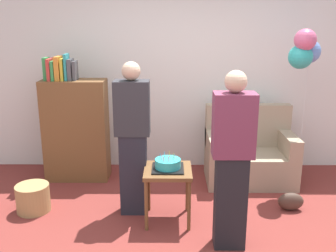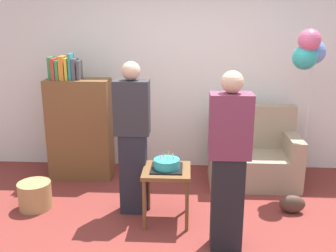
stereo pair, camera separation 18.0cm
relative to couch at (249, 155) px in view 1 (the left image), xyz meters
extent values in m
plane|color=maroon|center=(-0.89, -1.48, -0.34)|extent=(8.00, 8.00, 0.00)
cube|color=silver|center=(-0.89, 0.57, 1.01)|extent=(6.00, 0.10, 2.70)
cube|color=gray|center=(0.00, -0.06, -0.14)|extent=(1.10, 0.70, 0.40)
cube|color=gray|center=(0.00, 0.21, 0.34)|extent=(1.10, 0.16, 0.56)
cube|color=gray|center=(-0.47, -0.06, 0.18)|extent=(0.16, 0.70, 0.24)
cube|color=gray|center=(0.47, -0.06, 0.18)|extent=(0.16, 0.70, 0.24)
cube|color=brown|center=(-2.22, 0.05, 0.31)|extent=(0.80, 0.36, 1.30)
cube|color=#38934C|center=(-2.54, 0.05, 1.10)|extent=(0.05, 0.17, 0.28)
cube|color=red|center=(-2.49, 0.05, 1.09)|extent=(0.04, 0.26, 0.26)
cube|color=#38934C|center=(-2.44, 0.05, 1.08)|extent=(0.04, 0.23, 0.24)
cube|color=orange|center=(-2.39, 0.05, 1.10)|extent=(0.06, 0.24, 0.29)
cube|color=gold|center=(-2.33, 0.05, 1.09)|extent=(0.03, 0.22, 0.27)
cube|color=teal|center=(-2.29, 0.05, 1.12)|extent=(0.03, 0.18, 0.32)
cube|color=#4C4C51|center=(-2.24, 0.05, 1.09)|extent=(0.04, 0.20, 0.26)
cube|color=#4C4C51|center=(-2.19, 0.05, 1.08)|extent=(0.04, 0.16, 0.23)
cube|color=brown|center=(-1.04, -1.05, 0.21)|extent=(0.48, 0.48, 0.04)
cylinder|color=brown|center=(-1.25, -1.26, -0.08)|extent=(0.04, 0.04, 0.53)
cylinder|color=brown|center=(-0.83, -1.26, -0.08)|extent=(0.04, 0.04, 0.53)
cylinder|color=brown|center=(-1.25, -0.84, -0.08)|extent=(0.04, 0.04, 0.53)
cylinder|color=brown|center=(-0.83, -0.84, -0.08)|extent=(0.04, 0.04, 0.53)
cube|color=black|center=(-1.04, -1.05, 0.24)|extent=(0.32, 0.32, 0.02)
cylinder|color=#2DB2B7|center=(-1.04, -1.05, 0.29)|extent=(0.26, 0.26, 0.09)
cylinder|color=#66B2E5|center=(-0.98, -1.05, 0.36)|extent=(0.01, 0.01, 0.05)
cylinder|color=#F2CC4C|center=(-0.98, -1.01, 0.36)|extent=(0.01, 0.01, 0.05)
cylinder|color=#F2CC4C|center=(-1.02, -0.99, 0.36)|extent=(0.01, 0.01, 0.06)
cylinder|color=#66B2E5|center=(-1.07, -0.99, 0.36)|extent=(0.01, 0.01, 0.06)
cylinder|color=#66B2E5|center=(-1.12, -1.03, 0.36)|extent=(0.01, 0.01, 0.05)
cylinder|color=#EA668C|center=(-1.10, -1.08, 0.36)|extent=(0.01, 0.01, 0.05)
cylinder|color=#EA668C|center=(-1.08, -1.12, 0.36)|extent=(0.01, 0.01, 0.05)
cylinder|color=#EA668C|center=(-1.03, -1.13, 0.36)|extent=(0.01, 0.01, 0.06)
cylinder|color=#F2CC4C|center=(-0.97, -1.10, 0.36)|extent=(0.01, 0.01, 0.05)
cube|color=#23232D|center=(-1.40, -0.87, 0.10)|extent=(0.28, 0.20, 0.88)
cube|color=#2D2D33|center=(-1.40, -0.87, 0.82)|extent=(0.36, 0.22, 0.56)
sphere|color=#D1A889|center=(-1.40, -0.87, 1.19)|extent=(0.19, 0.19, 0.19)
cube|color=black|center=(-0.47, -1.52, 0.10)|extent=(0.28, 0.20, 0.88)
cube|color=#75334C|center=(-0.47, -1.52, 0.82)|extent=(0.36, 0.22, 0.56)
sphere|color=#D1A889|center=(-0.47, -1.52, 1.19)|extent=(0.19, 0.19, 0.19)
cylinder|color=#A88451|center=(-2.51, -0.87, -0.19)|extent=(0.36, 0.36, 0.30)
ellipsoid|color=#473328|center=(0.31, -0.83, -0.24)|extent=(0.28, 0.14, 0.20)
cylinder|color=silver|center=(0.58, -0.20, 0.48)|extent=(0.00, 0.00, 1.64)
sphere|color=#668ED6|center=(0.59, -0.12, 1.32)|extent=(0.28, 0.28, 0.28)
sphere|color=#2DADA8|center=(0.47, -0.22, 1.27)|extent=(0.28, 0.28, 0.28)
sphere|color=#D65B84|center=(0.49, -0.27, 1.46)|extent=(0.25, 0.25, 0.25)
camera|label=1|loc=(-1.01, -4.71, 1.71)|focal=41.53mm
camera|label=2|loc=(-0.83, -4.71, 1.71)|focal=41.53mm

